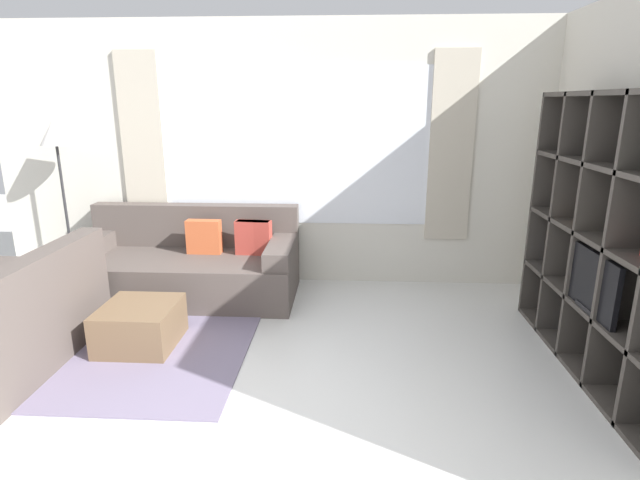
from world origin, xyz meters
TOP-DOWN VIEW (x-y plane):
  - wall_back at (0.00, 3.16)m, footprint 6.37×0.11m
  - area_rug at (-1.34, 1.61)m, footprint 2.23×2.12m
  - shelving_unit at (2.41, 1.30)m, footprint 0.41×2.21m
  - couch_main at (-1.02, 2.63)m, footprint 2.16×0.99m
  - ottoman at (-1.09, 1.51)m, footprint 0.58×0.60m
  - floor_lamp at (-2.36, 2.84)m, footprint 0.30×0.30m

SIDE VIEW (x-z plane):
  - area_rug at x=-1.34m, z-range 0.00..0.01m
  - ottoman at x=-1.09m, z-range 0.00..0.34m
  - couch_main at x=-1.02m, z-range -0.13..0.74m
  - shelving_unit at x=2.41m, z-range -0.01..1.97m
  - wall_back at x=0.00m, z-range 0.01..2.71m
  - floor_lamp at x=-2.36m, z-range 0.60..2.34m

